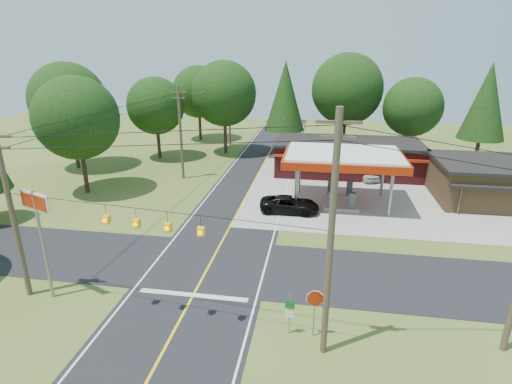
# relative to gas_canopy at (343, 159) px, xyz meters

# --- Properties ---
(ground) EXTENTS (120.00, 120.00, 0.00)m
(ground) POSITION_rel_gas_canopy_xyz_m (-9.00, -13.00, -4.27)
(ground) COLOR #40571E
(ground) RESTS_ON ground
(main_highway) EXTENTS (8.00, 120.00, 0.02)m
(main_highway) POSITION_rel_gas_canopy_xyz_m (-9.00, -13.00, -4.26)
(main_highway) COLOR black
(main_highway) RESTS_ON ground
(cross_road) EXTENTS (70.00, 7.00, 0.02)m
(cross_road) POSITION_rel_gas_canopy_xyz_m (-9.00, -13.00, -4.25)
(cross_road) COLOR black
(cross_road) RESTS_ON ground
(lane_center_yellow) EXTENTS (0.15, 110.00, 0.00)m
(lane_center_yellow) POSITION_rel_gas_canopy_xyz_m (-9.00, -13.00, -4.24)
(lane_center_yellow) COLOR yellow
(lane_center_yellow) RESTS_ON main_highway
(gas_canopy) EXTENTS (10.60, 7.40, 4.88)m
(gas_canopy) POSITION_rel_gas_canopy_xyz_m (0.00, 0.00, 0.00)
(gas_canopy) COLOR gray
(gas_canopy) RESTS_ON ground
(convenience_store) EXTENTS (16.40, 7.55, 3.80)m
(convenience_store) POSITION_rel_gas_canopy_xyz_m (1.00, 9.98, -2.35)
(convenience_store) COLOR #57191C
(convenience_store) RESTS_ON ground
(utility_pole_near_right) EXTENTS (1.80, 0.30, 11.50)m
(utility_pole_near_right) POSITION_rel_gas_canopy_xyz_m (-1.50, -20.00, 1.69)
(utility_pole_near_right) COLOR #473828
(utility_pole_near_right) RESTS_ON ground
(utility_pole_near_left) EXTENTS (1.80, 0.30, 10.00)m
(utility_pole_near_left) POSITION_rel_gas_canopy_xyz_m (-18.50, -18.00, 0.93)
(utility_pole_near_left) COLOR #473828
(utility_pole_near_left) RESTS_ON ground
(utility_pole_far_left) EXTENTS (1.80, 0.30, 10.00)m
(utility_pole_far_left) POSITION_rel_gas_canopy_xyz_m (-17.00, 5.00, 0.93)
(utility_pole_far_left) COLOR #473828
(utility_pole_far_left) RESTS_ON ground
(utility_pole_north) EXTENTS (0.30, 0.30, 9.50)m
(utility_pole_north) POSITION_rel_gas_canopy_xyz_m (-15.50, 22.00, 0.48)
(utility_pole_north) COLOR #473828
(utility_pole_north) RESTS_ON ground
(overhead_beacons) EXTENTS (17.04, 2.04, 1.03)m
(overhead_beacons) POSITION_rel_gas_canopy_xyz_m (-10.00, -19.00, 1.95)
(overhead_beacons) COLOR black
(overhead_beacons) RESTS_ON ground
(treeline_backdrop) EXTENTS (70.27, 51.59, 13.30)m
(treeline_backdrop) POSITION_rel_gas_canopy_xyz_m (-8.18, 11.01, 3.22)
(treeline_backdrop) COLOR #332316
(treeline_backdrop) RESTS_ON ground
(suv_car) EXTENTS (5.21, 5.21, 1.43)m
(suv_car) POSITION_rel_gas_canopy_xyz_m (-4.50, -3.00, -3.55)
(suv_car) COLOR black
(suv_car) RESTS_ON ground
(sedan_car) EXTENTS (5.59, 5.59, 1.50)m
(sedan_car) POSITION_rel_gas_canopy_xyz_m (3.00, 8.00, -3.52)
(sedan_car) COLOR silver
(sedan_car) RESTS_ON ground
(big_stop_sign) EXTENTS (2.29, 0.97, 6.54)m
(big_stop_sign) POSITION_rel_gas_canopy_xyz_m (-17.00, -18.01, 0.56)
(big_stop_sign) COLOR gray
(big_stop_sign) RESTS_ON ground
(octagonal_stop_sign) EXTENTS (0.92, 0.12, 2.66)m
(octagonal_stop_sign) POSITION_rel_gas_canopy_xyz_m (-2.00, -19.01, -2.27)
(octagonal_stop_sign) COLOR gray
(octagonal_stop_sign) RESTS_ON ground
(route_sign_post) EXTENTS (0.46, 0.11, 2.26)m
(route_sign_post) POSITION_rel_gas_canopy_xyz_m (-3.20, -19.02, -2.92)
(route_sign_post) COLOR gray
(route_sign_post) RESTS_ON ground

